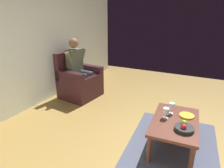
% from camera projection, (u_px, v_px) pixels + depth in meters
% --- Properties ---
extents(ground_plane, '(7.31, 7.31, 0.00)m').
position_uv_depth(ground_plane, '(174.00, 146.00, 2.74)').
color(ground_plane, olive).
extents(wall_back, '(6.49, 0.06, 2.76)m').
position_uv_depth(wall_back, '(22.00, 37.00, 3.47)').
color(wall_back, silver).
rests_on(wall_back, ground).
extents(rug, '(1.74, 1.31, 0.01)m').
position_uv_depth(rug, '(172.00, 146.00, 2.73)').
color(rug, '#464B5D').
rests_on(rug, ground).
extents(armchair, '(0.86, 0.80, 1.01)m').
position_uv_depth(armchair, '(79.00, 82.00, 4.31)').
color(armchair, '#35171E').
rests_on(armchair, ground).
extents(person_seated, '(0.62, 0.60, 1.31)m').
position_uv_depth(person_seated, '(79.00, 66.00, 4.17)').
color(person_seated, '#565D47').
rests_on(person_seated, ground).
extents(coffee_table, '(1.00, 0.66, 0.42)m').
position_uv_depth(coffee_table, '(175.00, 124.00, 2.61)').
color(coffee_table, brown).
rests_on(coffee_table, ground).
extents(wine_glass_near, '(0.08, 0.08, 0.17)m').
position_uv_depth(wine_glass_near, '(172.00, 106.00, 2.74)').
color(wine_glass_near, silver).
rests_on(wine_glass_near, coffee_table).
extents(wine_glass_far, '(0.09, 0.09, 0.16)m').
position_uv_depth(wine_glass_far, '(166.00, 112.00, 2.61)').
color(wine_glass_far, silver).
rests_on(wine_glass_far, coffee_table).
extents(fruit_bowl, '(0.24, 0.24, 0.11)m').
position_uv_depth(fruit_bowl, '(184.00, 128.00, 2.36)').
color(fruit_bowl, black).
rests_on(fruit_bowl, coffee_table).
extents(decorative_dish, '(0.20, 0.20, 0.02)m').
position_uv_depth(decorative_dish, '(187.00, 116.00, 2.69)').
color(decorative_dish, gold).
rests_on(decorative_dish, coffee_table).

